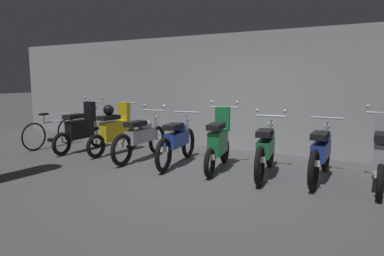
{
  "coord_description": "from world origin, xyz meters",
  "views": [
    {
      "loc": [
        2.63,
        -5.13,
        1.69
      ],
      "look_at": [
        -0.61,
        0.76,
        0.75
      ],
      "focal_mm": 32.03,
      "sensor_mm": 36.0,
      "label": 1
    }
  ],
  "objects_px": {
    "motorbike_slot_2": "(142,137)",
    "motorbike_slot_4": "(219,142)",
    "motorbike_slot_0": "(81,129)",
    "motorbike_slot_6": "(321,151)",
    "motorbike_slot_7": "(382,156)",
    "motorbike_slot_5": "(266,148)",
    "motorbike_slot_3": "(177,140)",
    "bicycle": "(52,133)",
    "motorbike_slot_1": "(115,129)"
  },
  "relations": [
    {
      "from": "motorbike_slot_0",
      "to": "motorbike_slot_7",
      "type": "relative_size",
      "value": 1.0
    },
    {
      "from": "motorbike_slot_0",
      "to": "motorbike_slot_2",
      "type": "bearing_deg",
      "value": -0.64
    },
    {
      "from": "motorbike_slot_3",
      "to": "motorbike_slot_5",
      "type": "bearing_deg",
      "value": 2.07
    },
    {
      "from": "motorbike_slot_5",
      "to": "motorbike_slot_6",
      "type": "distance_m",
      "value": 0.92
    },
    {
      "from": "motorbike_slot_5",
      "to": "motorbike_slot_7",
      "type": "distance_m",
      "value": 1.81
    },
    {
      "from": "motorbike_slot_4",
      "to": "motorbike_slot_7",
      "type": "bearing_deg",
      "value": 2.98
    },
    {
      "from": "motorbike_slot_2",
      "to": "motorbike_slot_4",
      "type": "xyz_separation_m",
      "value": [
        1.8,
        0.02,
        0.04
      ]
    },
    {
      "from": "motorbike_slot_2",
      "to": "motorbike_slot_3",
      "type": "relative_size",
      "value": 1.01
    },
    {
      "from": "motorbike_slot_0",
      "to": "motorbike_slot_3",
      "type": "xyz_separation_m",
      "value": [
        2.71,
        -0.02,
        -0.04
      ]
    },
    {
      "from": "motorbike_slot_7",
      "to": "motorbike_slot_3",
      "type": "bearing_deg",
      "value": -177.45
    },
    {
      "from": "motorbike_slot_5",
      "to": "motorbike_slot_3",
      "type": "bearing_deg",
      "value": -177.93
    },
    {
      "from": "motorbike_slot_2",
      "to": "motorbike_slot_5",
      "type": "relative_size",
      "value": 1.01
    },
    {
      "from": "motorbike_slot_1",
      "to": "motorbike_slot_4",
      "type": "bearing_deg",
      "value": -3.55
    },
    {
      "from": "motorbike_slot_6",
      "to": "bicycle",
      "type": "height_order",
      "value": "motorbike_slot_6"
    },
    {
      "from": "motorbike_slot_1",
      "to": "motorbike_slot_5",
      "type": "bearing_deg",
      "value": -1.94
    },
    {
      "from": "motorbike_slot_3",
      "to": "motorbike_slot_1",
      "type": "bearing_deg",
      "value": 174.06
    },
    {
      "from": "motorbike_slot_4",
      "to": "motorbike_slot_6",
      "type": "xyz_separation_m",
      "value": [
        1.81,
        0.21,
        -0.04
      ]
    },
    {
      "from": "motorbike_slot_4",
      "to": "motorbike_slot_5",
      "type": "bearing_deg",
      "value": 2.87
    },
    {
      "from": "bicycle",
      "to": "motorbike_slot_3",
      "type": "bearing_deg",
      "value": 0.02
    },
    {
      "from": "motorbike_slot_4",
      "to": "bicycle",
      "type": "bearing_deg",
      "value": -179.74
    },
    {
      "from": "motorbike_slot_4",
      "to": "motorbike_slot_5",
      "type": "xyz_separation_m",
      "value": [
        0.91,
        0.05,
        -0.04
      ]
    },
    {
      "from": "motorbike_slot_1",
      "to": "motorbike_slot_4",
      "type": "relative_size",
      "value": 1.01
    },
    {
      "from": "motorbike_slot_0",
      "to": "motorbike_slot_6",
      "type": "relative_size",
      "value": 0.86
    },
    {
      "from": "motorbike_slot_2",
      "to": "bicycle",
      "type": "relative_size",
      "value": 1.13
    },
    {
      "from": "motorbike_slot_0",
      "to": "motorbike_slot_6",
      "type": "bearing_deg",
      "value": 2.22
    },
    {
      "from": "motorbike_slot_2",
      "to": "motorbike_slot_6",
      "type": "xyz_separation_m",
      "value": [
        3.61,
        0.23,
        -0.0
      ]
    },
    {
      "from": "motorbike_slot_1",
      "to": "motorbike_slot_7",
      "type": "xyz_separation_m",
      "value": [
        5.42,
        -0.03,
        -0.04
      ]
    },
    {
      "from": "motorbike_slot_5",
      "to": "bicycle",
      "type": "bearing_deg",
      "value": -179.32
    },
    {
      "from": "motorbike_slot_3",
      "to": "bicycle",
      "type": "relative_size",
      "value": 1.12
    },
    {
      "from": "motorbike_slot_3",
      "to": "motorbike_slot_4",
      "type": "xyz_separation_m",
      "value": [
        0.9,
        0.02,
        0.04
      ]
    },
    {
      "from": "motorbike_slot_0",
      "to": "motorbike_slot_5",
      "type": "bearing_deg",
      "value": 0.56
    },
    {
      "from": "motorbike_slot_7",
      "to": "motorbike_slot_5",
      "type": "bearing_deg",
      "value": -176.97
    },
    {
      "from": "motorbike_slot_2",
      "to": "motorbike_slot_4",
      "type": "distance_m",
      "value": 1.8
    },
    {
      "from": "motorbike_slot_0",
      "to": "motorbike_slot_1",
      "type": "xyz_separation_m",
      "value": [
        0.91,
        0.17,
        0.04
      ]
    },
    {
      "from": "motorbike_slot_4",
      "to": "motorbike_slot_0",
      "type": "bearing_deg",
      "value": 179.97
    },
    {
      "from": "motorbike_slot_4",
      "to": "motorbike_slot_5",
      "type": "height_order",
      "value": "motorbike_slot_4"
    },
    {
      "from": "motorbike_slot_2",
      "to": "motorbike_slot_5",
      "type": "height_order",
      "value": "same"
    },
    {
      "from": "motorbike_slot_3",
      "to": "motorbike_slot_6",
      "type": "height_order",
      "value": "same"
    },
    {
      "from": "motorbike_slot_4",
      "to": "motorbike_slot_7",
      "type": "height_order",
      "value": "same"
    },
    {
      "from": "bicycle",
      "to": "motorbike_slot_2",
      "type": "bearing_deg",
      "value": 0.05
    },
    {
      "from": "motorbike_slot_1",
      "to": "motorbike_slot_2",
      "type": "height_order",
      "value": "motorbike_slot_1"
    },
    {
      "from": "motorbike_slot_3",
      "to": "motorbike_slot_7",
      "type": "xyz_separation_m",
      "value": [
        3.62,
        0.16,
        0.04
      ]
    },
    {
      "from": "motorbike_slot_0",
      "to": "motorbike_slot_4",
      "type": "xyz_separation_m",
      "value": [
        3.61,
        -0.0,
        0.0
      ]
    },
    {
      "from": "motorbike_slot_3",
      "to": "motorbike_slot_5",
      "type": "xyz_separation_m",
      "value": [
        1.81,
        0.07,
        0.0
      ]
    },
    {
      "from": "motorbike_slot_4",
      "to": "motorbike_slot_7",
      "type": "relative_size",
      "value": 0.99
    },
    {
      "from": "motorbike_slot_0",
      "to": "motorbike_slot_6",
      "type": "xyz_separation_m",
      "value": [
        5.42,
        0.21,
        -0.04
      ]
    },
    {
      "from": "motorbike_slot_5",
      "to": "motorbike_slot_6",
      "type": "xyz_separation_m",
      "value": [
        0.91,
        0.17,
        -0.0
      ]
    },
    {
      "from": "motorbike_slot_4",
      "to": "motorbike_slot_6",
      "type": "relative_size",
      "value": 0.86
    },
    {
      "from": "motorbike_slot_0",
      "to": "motorbike_slot_4",
      "type": "height_order",
      "value": "same"
    },
    {
      "from": "motorbike_slot_6",
      "to": "bicycle",
      "type": "distance_m",
      "value": 6.46
    }
  ]
}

